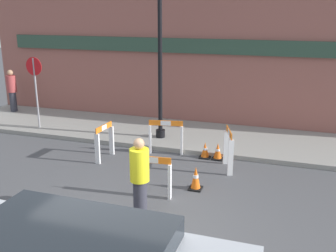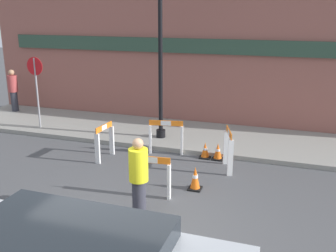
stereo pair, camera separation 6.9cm
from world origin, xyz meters
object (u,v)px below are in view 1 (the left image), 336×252
object	(u,v)px
streetlamp_post	(160,20)
person_worker	(140,176)
stop_sign	(35,81)
person_pedestrian	(12,89)

from	to	relation	value
streetlamp_post	person_worker	bearing A→B (deg)	-75.46
streetlamp_post	stop_sign	size ratio (longest dim) A/B	2.36
stop_sign	person_pedestrian	world-z (taller)	stop_sign
person_worker	person_pedestrian	bearing A→B (deg)	43.47
streetlamp_post	person_worker	size ratio (longest dim) A/B	3.40
stop_sign	person_pedestrian	distance (m)	2.88
person_worker	person_pedestrian	distance (m)	9.75
person_pedestrian	streetlamp_post	bearing A→B (deg)	-157.27
stop_sign	person_worker	size ratio (longest dim) A/B	1.44
streetlamp_post	person_pedestrian	distance (m)	7.25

